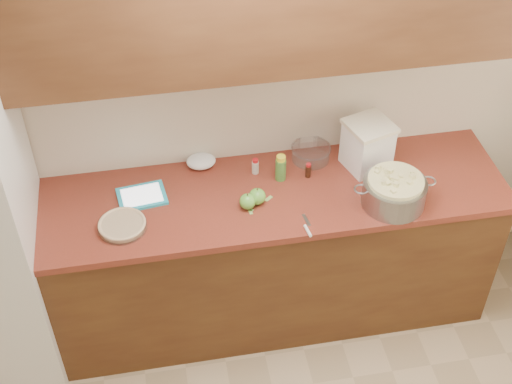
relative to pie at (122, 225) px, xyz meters
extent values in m
plane|color=white|center=(0.67, -1.35, 1.66)|extent=(3.60, 3.60, 0.00)
plane|color=beige|center=(0.67, 0.45, 0.36)|extent=(3.60, 0.00, 3.60)
cube|color=#543417|center=(0.67, 0.13, -0.50)|extent=(2.60, 0.65, 0.88)
cube|color=maroon|center=(0.67, 0.13, -0.04)|extent=(2.64, 0.68, 0.04)
cylinder|color=silver|center=(0.00, 0.00, 0.00)|extent=(0.24, 0.24, 0.03)
cylinder|color=tan|center=(0.00, 0.00, 0.00)|extent=(0.22, 0.22, 0.03)
torus|color=tan|center=(0.00, 0.00, 0.01)|extent=(0.23, 0.23, 0.02)
cylinder|color=gray|center=(1.35, -0.06, 0.05)|extent=(0.32, 0.32, 0.14)
torus|color=gray|center=(1.18, -0.06, 0.10)|extent=(0.07, 0.07, 0.01)
torus|color=gray|center=(1.53, -0.06, 0.10)|extent=(0.07, 0.07, 0.01)
cylinder|color=beige|center=(1.35, -0.06, 0.07)|extent=(0.28, 0.28, 0.15)
cube|color=white|center=(1.30, 0.25, 0.11)|extent=(0.26, 0.26, 0.25)
cube|color=#F3E8C3|center=(1.30, 0.25, 0.24)|extent=(0.28, 0.28, 0.02)
cube|color=#28A7C2|center=(0.11, 0.21, -0.01)|extent=(0.26, 0.21, 0.02)
cube|color=white|center=(0.11, 0.21, 0.00)|extent=(0.22, 0.17, 0.00)
cube|color=gray|center=(0.90, -0.10, -0.02)|extent=(0.03, 0.09, 0.00)
cylinder|color=white|center=(0.88, -0.19, -0.01)|extent=(0.03, 0.08, 0.02)
cylinder|color=#4C8C38|center=(0.83, 0.22, 0.04)|extent=(0.06, 0.06, 0.13)
cylinder|color=yellow|center=(0.83, 0.22, 0.12)|extent=(0.05, 0.05, 0.03)
cylinder|color=beige|center=(0.71, 0.30, 0.02)|extent=(0.04, 0.04, 0.07)
cylinder|color=red|center=(0.71, 0.30, 0.06)|extent=(0.03, 0.03, 0.02)
cylinder|color=black|center=(0.98, 0.22, 0.02)|extent=(0.03, 0.03, 0.07)
cylinder|color=red|center=(0.98, 0.22, 0.06)|extent=(0.03, 0.03, 0.01)
cylinder|color=silver|center=(1.03, 0.36, 0.02)|extent=(0.20, 0.20, 0.08)
torus|color=silver|center=(1.03, 0.36, 0.05)|extent=(0.22, 0.22, 0.01)
ellipsoid|color=white|center=(0.44, 0.40, 0.01)|extent=(0.17, 0.14, 0.07)
sphere|color=#60AF39|center=(0.63, 0.04, 0.02)|extent=(0.08, 0.08, 0.08)
cylinder|color=#3F2D19|center=(0.63, 0.04, 0.07)|extent=(0.01, 0.01, 0.01)
sphere|color=#60AF39|center=(0.68, 0.06, 0.02)|extent=(0.09, 0.09, 0.09)
cylinder|color=#3F2D19|center=(0.68, 0.06, 0.07)|extent=(0.01, 0.01, 0.01)
cube|color=#8CB457|center=(0.63, 0.02, -0.02)|extent=(0.04, 0.04, 0.00)
cube|color=#8CB457|center=(0.74, 0.08, -0.02)|extent=(0.05, 0.04, 0.00)
cube|color=#8CB457|center=(0.63, 0.00, -0.02)|extent=(0.02, 0.04, 0.00)
camera|label=1|loc=(0.21, -2.53, 2.44)|focal=50.00mm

